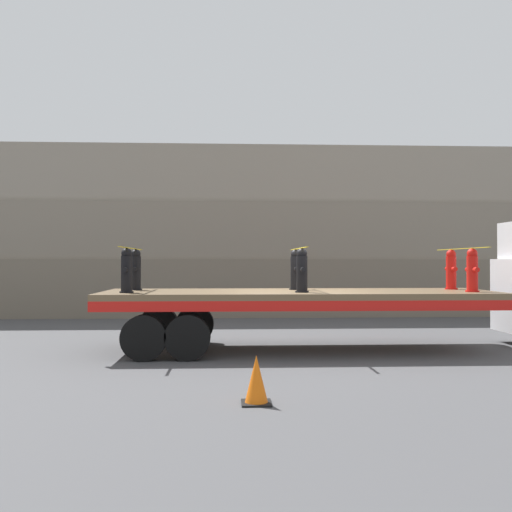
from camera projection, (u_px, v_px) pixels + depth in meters
name	position (u px, v px, depth m)	size (l,w,h in m)	color
ground_plane	(299.00, 350.00, 12.18)	(120.00, 120.00, 0.00)	#474749
rock_cliff	(270.00, 233.00, 20.86)	(60.00, 3.30, 5.94)	#706656
flatbed_trailer	(268.00, 303.00, 12.16)	(8.31, 2.65, 1.27)	brown
fire_hydrant_black_near_0	(127.00, 271.00, 11.47)	(0.28, 0.50, 0.90)	black
fire_hydrant_black_far_0	(136.00, 270.00, 12.59)	(0.28, 0.50, 0.90)	black
fire_hydrant_black_near_1	(302.00, 271.00, 11.64)	(0.28, 0.50, 0.90)	black
fire_hydrant_black_far_1	(296.00, 270.00, 12.76)	(0.28, 0.50, 0.90)	black
fire_hydrant_red_near_2	(472.00, 271.00, 11.81)	(0.28, 0.50, 0.90)	red
fire_hydrant_red_far_2	(451.00, 270.00, 12.93)	(0.28, 0.50, 0.90)	red
cargo_strap_rear	(131.00, 248.00, 12.03)	(0.05, 2.75, 0.01)	yellow
cargo_strap_middle	(299.00, 249.00, 12.20)	(0.05, 2.75, 0.01)	yellow
cargo_strap_front	(461.00, 249.00, 12.37)	(0.05, 2.75, 0.01)	yellow
traffic_cone	(256.00, 380.00, 7.56)	(0.40, 0.40, 0.65)	black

